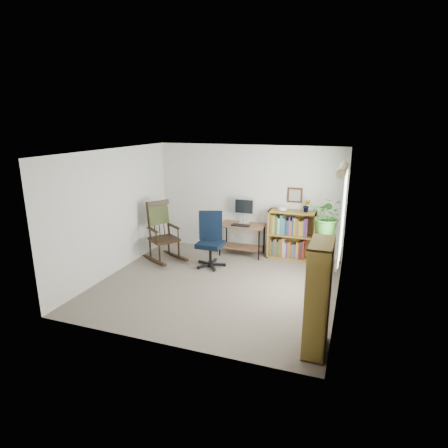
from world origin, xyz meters
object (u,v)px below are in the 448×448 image
at_px(desk, 242,240).
at_px(office_chair, 210,240).
at_px(low_bookshelf, 292,235).
at_px(tall_bookshelf, 318,298).
at_px(rocking_chair, 164,231).

xyz_separation_m(desk, office_chair, (-0.40, -0.90, 0.22)).
height_order(desk, low_bookshelf, low_bookshelf).
bearing_deg(tall_bookshelf, low_bookshelf, 105.26).
bearing_deg(desk, low_bookshelf, 6.38).
xyz_separation_m(office_chair, low_bookshelf, (1.47, 1.02, -0.04)).
relative_size(desk, rocking_chair, 0.75).
bearing_deg(tall_bookshelf, desk, 122.04).
bearing_deg(office_chair, desk, 47.45).
distance_m(desk, office_chair, 1.01).
bearing_deg(rocking_chair, desk, -23.25).
xyz_separation_m(low_bookshelf, tall_bookshelf, (0.89, -3.25, 0.21)).
distance_m(low_bookshelf, tall_bookshelf, 3.38).
distance_m(office_chair, tall_bookshelf, 3.25).
bearing_deg(desk, tall_bookshelf, -57.96).
bearing_deg(low_bookshelf, rocking_chair, -158.17).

